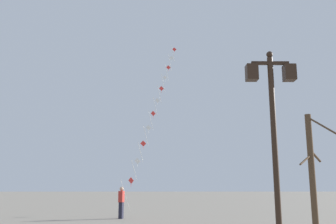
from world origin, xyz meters
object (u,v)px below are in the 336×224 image
Objects in this scene: kite_train at (155,107)px; bare_tree at (312,170)px; kite_flyer at (121,202)px; twin_lantern_lamp_post at (273,114)px.

kite_train is 16.40m from bare_tree.
bare_tree is at bearing -114.29° from kite_flyer.
twin_lantern_lamp_post is at bearing -80.52° from kite_train.
bare_tree is at bearing -64.66° from kite_train.
kite_train reaches higher than kite_flyer.
kite_flyer is 0.37× the size of bare_tree.
kite_flyer is 10.39m from bare_tree.
kite_flyer is (-5.00, 12.16, -2.62)m from twin_lantern_lamp_post.
twin_lantern_lamp_post is 1.10× the size of bare_tree.
bare_tree is (6.61, -13.96, -5.51)m from kite_train.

